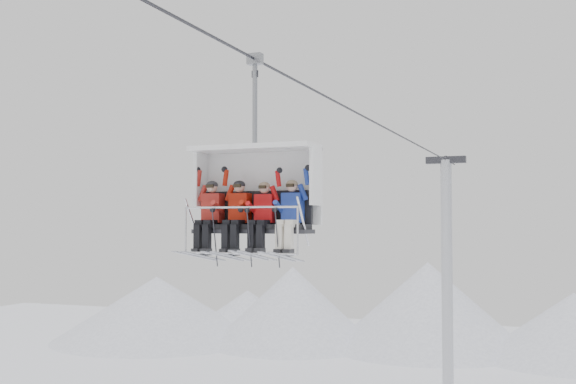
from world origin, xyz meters
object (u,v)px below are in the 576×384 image
(skier_center_right, at_px, (263,215))
(chairlift_carrier, at_px, (257,189))
(skier_far_right, at_px, (290,214))
(skier_far_left, at_px, (210,214))
(skier_center_left, at_px, (237,214))
(lift_tower_right, at_px, (447,309))

(skier_center_right, bearing_deg, chairlift_carrier, 128.46)
(chairlift_carrier, relative_size, skier_center_right, 2.36)
(skier_center_right, relative_size, skier_far_right, 1.00)
(skier_center_right, xyz_separation_m, skier_far_right, (0.58, 0.00, 0.01))
(skier_center_right, height_order, skier_far_right, skier_far_right)
(skier_far_left, relative_size, skier_center_left, 1.00)
(skier_center_left, distance_m, skier_far_right, 1.12)
(chairlift_carrier, distance_m, skier_center_right, 0.67)
(lift_tower_right, bearing_deg, chairlift_carrier, -90.00)
(lift_tower_right, xyz_separation_m, skier_center_left, (-0.29, -24.00, 4.42))
(chairlift_carrier, relative_size, skier_far_right, 2.36)
(skier_far_left, bearing_deg, skier_center_right, -0.32)
(skier_far_left, xyz_separation_m, skier_far_right, (1.73, -0.00, -0.01))
(skier_center_left, bearing_deg, lift_tower_right, 89.31)
(skier_far_left, height_order, skier_center_right, skier_far_left)
(skier_center_right, bearing_deg, lift_tower_right, 90.61)
(lift_tower_right, bearing_deg, skier_far_left, -92.13)
(chairlift_carrier, bearing_deg, skier_far_left, -160.72)
(lift_tower_right, relative_size, skier_center_left, 7.99)
(chairlift_carrier, xyz_separation_m, skier_center_right, (0.25, -0.32, -0.53))
(skier_far_right, bearing_deg, lift_tower_right, 91.98)
(lift_tower_right, relative_size, chairlift_carrier, 3.38)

